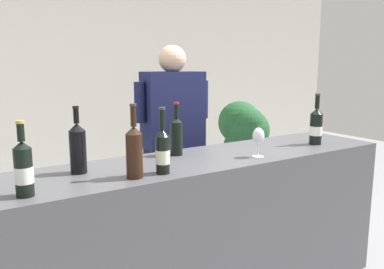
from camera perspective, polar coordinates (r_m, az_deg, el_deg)
The scene contains 11 objects.
wall_back at distance 4.66m, azimuth -16.38°, elevation 8.48°, with size 8.00×0.10×2.80m, color beige.
counter at distance 2.51m, azimuth 2.24°, elevation -14.01°, with size 2.52×0.58×0.95m, color #4C4C51.
wine_bottle_0 at distance 2.84m, azimuth 17.68°, elevation 1.15°, with size 0.09×0.09×0.35m.
wine_bottle_1 at distance 1.78m, azimuth -23.42°, elevation -4.61°, with size 0.08×0.08×0.32m.
wine_bottle_2 at distance 1.92m, azimuth -8.45°, elevation -2.32°, with size 0.08×0.08×0.37m.
wine_bottle_3 at distance 2.38m, azimuth -2.29°, elevation -0.04°, with size 0.08×0.08×0.33m.
wine_bottle_4 at distance 1.98m, azimuth -4.32°, elevation -2.37°, with size 0.07×0.07×0.34m.
wine_bottle_5 at distance 2.07m, azimuth -16.37°, elevation -1.79°, with size 0.08×0.08×0.35m.
wine_glass at distance 2.37m, azimuth 9.69°, elevation -0.39°, with size 0.07×0.07×0.18m.
person_server at distance 3.02m, azimuth -2.77°, elevation -3.32°, with size 0.60×0.28×1.65m.
potted_shrub at distance 4.31m, azimuth 7.59°, elevation -0.14°, with size 0.49×0.61×1.11m.
Camera 1 is at (-1.31, -1.88, 1.50)m, focal length 36.47 mm.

